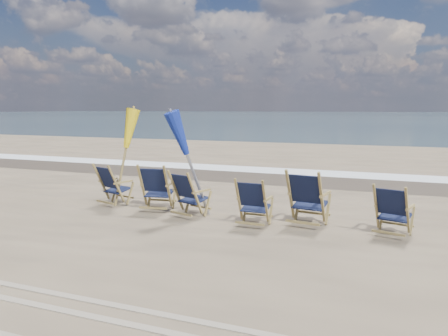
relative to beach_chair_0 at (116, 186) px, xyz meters
The scene contains 12 objects.
ocean 126.27m from the beach_chair_0, 88.97° to the left, with size 400.00×400.00×0.00m, color #324B54.
surf_foam 6.95m from the beach_chair_0, 70.87° to the left, with size 200.00×1.40×0.01m, color silver.
wet_sand_strip 5.56m from the beach_chair_0, 65.78° to the left, with size 200.00×2.60×0.00m, color #42362A.
tire_tracks 5.10m from the beach_chair_0, 63.43° to the right, with size 80.00×1.30×0.01m, color gray, non-canonical shape.
beach_chair_0 is the anchor object (origin of this frame).
beach_chair_1 1.23m from the beach_chair_0, ahead, with size 0.63×0.71×0.98m, color #111732, non-canonical shape.
beach_chair_2 2.01m from the beach_chair_0, ahead, with size 0.59×0.66×0.92m, color #111732, non-canonical shape.
beach_chair_3 3.43m from the beach_chair_0, ahead, with size 0.57×0.64×0.89m, color #111732, non-canonical shape.
beach_chair_4 4.32m from the beach_chair_0, ahead, with size 0.66×0.75×1.04m, color #111732, non-canonical shape.
beach_chair_5 5.69m from the beach_chair_0, ahead, with size 0.57×0.64×0.88m, color #111732, non-canonical shape.
umbrella_yellow 1.16m from the beach_chair_0, 89.75° to the left, with size 0.30×0.30×2.10m.
umbrella_blue 2.17m from the beach_chair_0, ahead, with size 0.30×0.30×2.13m.
Camera 1 is at (3.18, -5.88, 2.10)m, focal length 35.00 mm.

